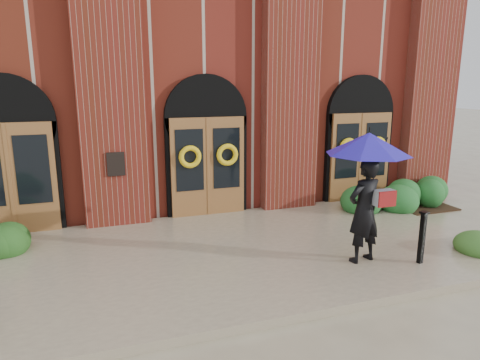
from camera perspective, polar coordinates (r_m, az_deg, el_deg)
name	(u,v)px	position (r m, az deg, el deg)	size (l,w,h in m)	color
ground	(243,259)	(8.80, 0.41, -10.48)	(90.00, 90.00, 0.00)	tan
landing	(241,253)	(8.90, 0.08, -9.68)	(10.00, 5.30, 0.15)	tan
church_building	(166,82)	(16.62, -9.86, 12.76)	(16.20, 12.53, 7.00)	#5F1B14
man_with_umbrella	(367,173)	(8.16, 16.57, 0.92)	(1.83, 1.83, 2.46)	black
metal_post	(422,236)	(8.75, 23.12, -6.91)	(0.16, 0.16, 1.01)	black
hedge_wall_right	(396,196)	(12.73, 20.08, -1.99)	(3.04, 1.22, 0.78)	#1E5622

